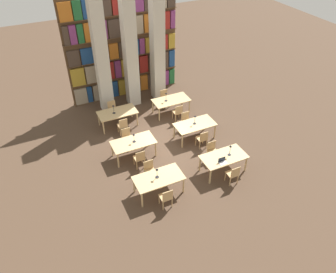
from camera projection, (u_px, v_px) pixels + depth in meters
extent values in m
plane|color=#4C3828|center=(166.00, 146.00, 14.87)|extent=(40.00, 40.00, 0.00)
cube|color=brown|center=(123.00, 47.00, 16.92)|extent=(5.98, 0.06, 5.50)
cube|color=brown|center=(127.00, 93.00, 18.59)|extent=(5.98, 0.35, 0.03)
cube|color=tan|center=(81.00, 96.00, 17.41)|extent=(0.64, 0.20, 0.91)
cube|color=navy|center=(90.00, 94.00, 17.57)|extent=(0.26, 0.20, 0.91)
cube|color=tan|center=(99.00, 92.00, 17.75)|extent=(0.66, 0.20, 0.91)
cube|color=navy|center=(112.00, 89.00, 17.99)|extent=(0.64, 0.20, 0.91)
cube|color=#B7932D|center=(123.00, 87.00, 18.20)|extent=(0.44, 0.20, 0.91)
cube|color=#236B38|center=(129.00, 85.00, 18.34)|extent=(0.27, 0.20, 0.91)
cube|color=tan|center=(136.00, 84.00, 18.48)|extent=(0.41, 0.20, 0.91)
cube|color=orange|center=(144.00, 82.00, 18.63)|extent=(0.43, 0.20, 0.91)
cube|color=#47382D|center=(151.00, 81.00, 18.78)|extent=(0.38, 0.20, 0.91)
cube|color=orange|center=(158.00, 79.00, 18.93)|extent=(0.48, 0.20, 0.91)
cube|color=#84387A|center=(165.00, 77.00, 19.09)|extent=(0.34, 0.20, 0.91)
cube|color=#236B38|center=(171.00, 76.00, 19.22)|extent=(0.32, 0.20, 0.91)
cube|color=brown|center=(126.00, 75.00, 17.92)|extent=(5.98, 0.35, 0.03)
cube|color=#B7932D|center=(78.00, 77.00, 16.73)|extent=(0.68, 0.20, 0.96)
cube|color=tan|center=(91.00, 74.00, 16.97)|extent=(0.59, 0.20, 0.96)
cube|color=#B7932D|center=(101.00, 72.00, 17.15)|extent=(0.40, 0.20, 0.96)
cube|color=maroon|center=(110.00, 70.00, 17.30)|extent=(0.43, 0.20, 0.96)
cube|color=#84387A|center=(118.00, 69.00, 17.45)|extent=(0.32, 0.20, 0.96)
cube|color=#B7932D|center=(127.00, 67.00, 17.63)|extent=(0.64, 0.20, 0.96)
cube|color=#236B38|center=(136.00, 65.00, 17.80)|extent=(0.31, 0.20, 0.96)
cube|color=maroon|center=(143.00, 64.00, 17.95)|extent=(0.47, 0.20, 0.96)
cube|color=#47382D|center=(153.00, 62.00, 18.14)|extent=(0.51, 0.20, 0.96)
cube|color=#47382D|center=(163.00, 60.00, 18.34)|extent=(0.64, 0.20, 0.96)
cube|color=navy|center=(171.00, 58.00, 18.53)|extent=(0.33, 0.20, 0.96)
cube|color=brown|center=(124.00, 57.00, 17.25)|extent=(5.98, 0.35, 0.03)
cube|color=#47382D|center=(73.00, 58.00, 16.09)|extent=(0.59, 0.20, 0.81)
cube|color=navy|center=(87.00, 56.00, 16.32)|extent=(0.65, 0.20, 0.81)
cube|color=#47382D|center=(97.00, 54.00, 16.50)|extent=(0.27, 0.20, 0.81)
cube|color=tan|center=(104.00, 53.00, 16.62)|extent=(0.40, 0.20, 0.81)
cube|color=orange|center=(113.00, 51.00, 16.78)|extent=(0.47, 0.20, 0.81)
cube|color=#47382D|center=(123.00, 49.00, 16.96)|extent=(0.46, 0.20, 0.81)
cube|color=navy|center=(133.00, 47.00, 17.15)|extent=(0.61, 0.20, 0.81)
cube|color=#84387A|center=(142.00, 46.00, 17.31)|extent=(0.28, 0.20, 0.81)
cube|color=#B7932D|center=(151.00, 44.00, 17.49)|extent=(0.67, 0.20, 0.81)
cube|color=maroon|center=(162.00, 42.00, 17.71)|extent=(0.59, 0.20, 0.81)
cube|color=#B7932D|center=(171.00, 41.00, 17.90)|extent=(0.37, 0.20, 0.81)
cube|color=brown|center=(122.00, 36.00, 16.58)|extent=(5.98, 0.35, 0.03)
cube|color=#47382D|center=(66.00, 36.00, 15.33)|extent=(0.28, 0.20, 0.92)
cube|color=#84387A|center=(73.00, 35.00, 15.44)|extent=(0.32, 0.20, 0.92)
cube|color=#236B38|center=(80.00, 33.00, 15.56)|extent=(0.29, 0.20, 0.92)
cube|color=orange|center=(90.00, 32.00, 15.72)|extent=(0.59, 0.20, 0.92)
cube|color=#84387A|center=(102.00, 30.00, 15.92)|extent=(0.50, 0.20, 0.92)
cube|color=#47382D|center=(114.00, 28.00, 16.13)|extent=(0.61, 0.20, 0.92)
cube|color=navy|center=(128.00, 26.00, 16.37)|extent=(0.67, 0.20, 0.92)
cube|color=tan|center=(139.00, 24.00, 16.57)|extent=(0.40, 0.20, 0.92)
cube|color=orange|center=(148.00, 23.00, 16.75)|extent=(0.47, 0.20, 0.92)
cube|color=#47382D|center=(158.00, 21.00, 16.93)|extent=(0.48, 0.20, 0.92)
cube|color=maroon|center=(166.00, 20.00, 17.08)|extent=(0.39, 0.20, 0.92)
cube|color=#84387A|center=(172.00, 19.00, 17.21)|extent=(0.25, 0.20, 0.92)
cube|color=brown|center=(120.00, 14.00, 15.91)|extent=(5.98, 0.35, 0.03)
cube|color=orange|center=(65.00, 12.00, 14.73)|extent=(0.60, 0.20, 0.87)
cube|color=#236B38|center=(77.00, 10.00, 14.91)|extent=(0.40, 0.20, 0.87)
cube|color=navy|center=(86.00, 9.00, 15.06)|extent=(0.37, 0.20, 0.87)
cube|color=maroon|center=(96.00, 8.00, 15.22)|extent=(0.47, 0.20, 0.87)
cube|color=#47382D|center=(106.00, 6.00, 15.38)|extent=(0.41, 0.20, 0.87)
cube|color=maroon|center=(115.00, 5.00, 15.52)|extent=(0.26, 0.20, 0.87)
cube|color=tan|center=(125.00, 4.00, 15.69)|extent=(0.65, 0.20, 0.87)
cube|color=#84387A|center=(137.00, 2.00, 15.91)|extent=(0.59, 0.20, 0.87)
cube|color=#47382D|center=(148.00, 1.00, 16.10)|extent=(0.48, 0.20, 0.87)
cube|color=beige|center=(101.00, 55.00, 15.49)|extent=(0.62, 0.62, 6.00)
cube|color=beige|center=(130.00, 50.00, 15.98)|extent=(0.62, 0.62, 6.00)
cube|color=beige|center=(157.00, 45.00, 16.48)|extent=(0.62, 0.62, 6.00)
cube|color=tan|center=(159.00, 178.00, 12.18)|extent=(1.85, 0.97, 0.04)
cylinder|color=tan|center=(142.00, 200.00, 11.84)|extent=(0.07, 0.07, 0.73)
cylinder|color=tan|center=(183.00, 185.00, 12.41)|extent=(0.07, 0.07, 0.73)
cylinder|color=tan|center=(134.00, 185.00, 12.42)|extent=(0.07, 0.07, 0.73)
cylinder|color=tan|center=(174.00, 172.00, 12.99)|extent=(0.07, 0.07, 0.73)
cylinder|color=tan|center=(159.00, 199.00, 12.04)|extent=(0.04, 0.04, 0.44)
cylinder|color=tan|center=(168.00, 196.00, 12.16)|extent=(0.04, 0.04, 0.44)
cylinder|color=tan|center=(163.00, 206.00, 11.80)|extent=(0.04, 0.04, 0.44)
cylinder|color=tan|center=(172.00, 203.00, 11.92)|extent=(0.04, 0.04, 0.44)
cube|color=tan|center=(166.00, 197.00, 11.84)|extent=(0.42, 0.40, 0.04)
cube|color=tan|center=(168.00, 196.00, 11.56)|extent=(0.40, 0.03, 0.42)
cylinder|color=tan|center=(156.00, 178.00, 12.93)|extent=(0.04, 0.04, 0.44)
cylinder|color=tan|center=(148.00, 181.00, 12.81)|extent=(0.04, 0.04, 0.44)
cylinder|color=tan|center=(153.00, 172.00, 13.18)|extent=(0.04, 0.04, 0.44)
cylinder|color=tan|center=(145.00, 175.00, 13.05)|extent=(0.04, 0.04, 0.44)
cube|color=tan|center=(150.00, 172.00, 12.85)|extent=(0.42, 0.40, 0.04)
cube|color=tan|center=(148.00, 165.00, 12.84)|extent=(0.40, 0.03, 0.42)
cylinder|color=#232328|center=(157.00, 177.00, 12.18)|extent=(0.14, 0.14, 0.01)
cylinder|color=#232328|center=(157.00, 173.00, 12.06)|extent=(0.02, 0.02, 0.36)
cone|color=#232328|center=(157.00, 169.00, 11.93)|extent=(0.11, 0.11, 0.07)
cube|color=tan|center=(224.00, 157.00, 13.12)|extent=(1.85, 0.97, 0.04)
cylinder|color=tan|center=(210.00, 176.00, 12.78)|extent=(0.07, 0.07, 0.73)
cylinder|color=tan|center=(246.00, 164.00, 13.35)|extent=(0.07, 0.07, 0.73)
cylinder|color=tan|center=(200.00, 164.00, 13.36)|extent=(0.07, 0.07, 0.73)
cylinder|color=tan|center=(234.00, 152.00, 13.93)|extent=(0.07, 0.07, 0.73)
cylinder|color=tan|center=(225.00, 176.00, 12.99)|extent=(0.04, 0.04, 0.44)
cylinder|color=tan|center=(233.00, 174.00, 13.11)|extent=(0.04, 0.04, 0.44)
cylinder|color=tan|center=(230.00, 182.00, 12.74)|extent=(0.04, 0.04, 0.44)
cylinder|color=tan|center=(238.00, 179.00, 12.87)|extent=(0.04, 0.04, 0.44)
cube|color=tan|center=(232.00, 174.00, 12.78)|extent=(0.42, 0.40, 0.04)
cube|color=tan|center=(236.00, 172.00, 12.51)|extent=(0.40, 0.03, 0.42)
cylinder|color=tan|center=(218.00, 158.00, 13.88)|extent=(0.04, 0.04, 0.44)
cylinder|color=tan|center=(211.00, 160.00, 13.76)|extent=(0.04, 0.04, 0.44)
cylinder|color=tan|center=(214.00, 153.00, 14.12)|extent=(0.04, 0.04, 0.44)
cylinder|color=tan|center=(207.00, 155.00, 14.00)|extent=(0.04, 0.04, 0.44)
cube|color=tan|center=(213.00, 152.00, 13.79)|extent=(0.42, 0.40, 0.04)
cube|color=tan|center=(211.00, 146.00, 13.79)|extent=(0.40, 0.03, 0.42)
cylinder|color=#232328|center=(229.00, 155.00, 13.18)|extent=(0.14, 0.14, 0.01)
cylinder|color=#232328|center=(230.00, 151.00, 13.05)|extent=(0.02, 0.02, 0.41)
cone|color=#232328|center=(231.00, 146.00, 12.91)|extent=(0.11, 0.11, 0.07)
cube|color=silver|center=(223.00, 163.00, 12.79)|extent=(0.32, 0.22, 0.01)
cube|color=black|center=(222.00, 159.00, 12.80)|extent=(0.32, 0.01, 0.20)
cube|color=tan|center=(133.00, 142.00, 13.86)|extent=(1.85, 0.97, 0.04)
cylinder|color=tan|center=(118.00, 160.00, 13.52)|extent=(0.07, 0.07, 0.73)
cylinder|color=tan|center=(156.00, 149.00, 14.09)|extent=(0.07, 0.07, 0.73)
cylinder|color=tan|center=(112.00, 149.00, 14.10)|extent=(0.07, 0.07, 0.73)
cylinder|color=tan|center=(148.00, 139.00, 14.67)|extent=(0.07, 0.07, 0.73)
cylinder|color=tan|center=(134.00, 161.00, 13.73)|extent=(0.04, 0.04, 0.44)
cylinder|color=tan|center=(142.00, 158.00, 13.85)|extent=(0.04, 0.04, 0.44)
cylinder|color=tan|center=(137.00, 166.00, 13.49)|extent=(0.04, 0.04, 0.44)
cylinder|color=tan|center=(145.00, 163.00, 13.61)|extent=(0.04, 0.04, 0.44)
cube|color=tan|center=(139.00, 158.00, 13.53)|extent=(0.42, 0.40, 0.04)
cube|color=tan|center=(140.00, 156.00, 13.25)|extent=(0.40, 0.03, 0.42)
cylinder|color=tan|center=(133.00, 144.00, 14.62)|extent=(0.04, 0.04, 0.44)
cylinder|color=tan|center=(125.00, 146.00, 14.50)|extent=(0.04, 0.04, 0.44)
cylinder|color=tan|center=(130.00, 140.00, 14.87)|extent=(0.04, 0.04, 0.44)
cylinder|color=tan|center=(123.00, 142.00, 14.74)|extent=(0.04, 0.04, 0.44)
cube|color=tan|center=(128.00, 139.00, 14.54)|extent=(0.42, 0.40, 0.04)
cube|color=tan|center=(126.00, 132.00, 14.53)|extent=(0.40, 0.03, 0.42)
cylinder|color=#232328|center=(134.00, 142.00, 13.86)|extent=(0.14, 0.14, 0.01)
cylinder|color=#232328|center=(134.00, 138.00, 13.75)|extent=(0.02, 0.02, 0.34)
cone|color=#232328|center=(134.00, 134.00, 13.62)|extent=(0.11, 0.11, 0.07)
cube|color=tan|center=(195.00, 124.00, 14.89)|extent=(1.85, 0.97, 0.04)
cylinder|color=tan|center=(182.00, 141.00, 14.55)|extent=(0.07, 0.07, 0.73)
cylinder|color=tan|center=(215.00, 131.00, 15.12)|extent=(0.07, 0.07, 0.73)
cylinder|color=tan|center=(174.00, 131.00, 15.13)|extent=(0.07, 0.07, 0.73)
cylinder|color=tan|center=(206.00, 122.00, 15.70)|extent=(0.07, 0.07, 0.73)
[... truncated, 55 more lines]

